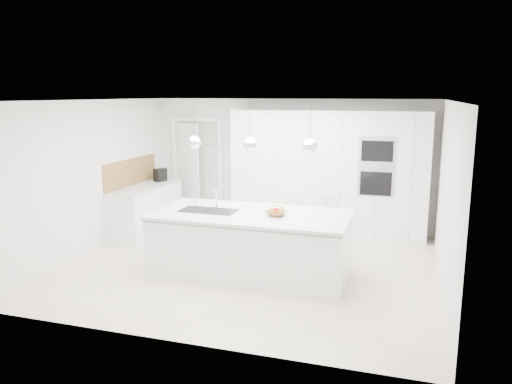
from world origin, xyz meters
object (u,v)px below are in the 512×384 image
(espresso_machine, at_px, (160,175))
(bar_stool_left, at_px, (292,225))
(bar_stool_right, at_px, (329,227))
(fruit_bowl, at_px, (276,213))
(island_base, at_px, (250,245))

(espresso_machine, xyz_separation_m, bar_stool_left, (2.93, -1.13, -0.49))
(espresso_machine, height_order, bar_stool_right, espresso_machine)
(fruit_bowl, xyz_separation_m, bar_stool_right, (0.60, 0.98, -0.41))
(fruit_bowl, relative_size, bar_stool_left, 0.26)
(espresso_machine, relative_size, bar_stool_right, 0.25)
(island_base, relative_size, bar_stool_right, 2.69)
(bar_stool_right, bearing_deg, bar_stool_left, 162.49)
(bar_stool_left, xyz_separation_m, bar_stool_right, (0.58, 0.06, -0.01))
(bar_stool_left, distance_m, bar_stool_right, 0.59)
(island_base, relative_size, bar_stool_left, 2.62)
(bar_stool_left, bearing_deg, fruit_bowl, -105.81)
(fruit_bowl, distance_m, espresso_machine, 3.57)
(island_base, height_order, bar_stool_left, bar_stool_left)
(island_base, distance_m, bar_stool_right, 1.39)
(fruit_bowl, height_order, espresso_machine, espresso_machine)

